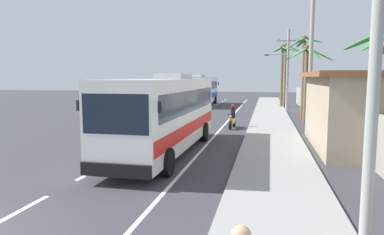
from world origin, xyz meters
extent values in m
cube|color=#999993|center=(6.80, 10.00, 0.07)|extent=(3.20, 90.00, 0.14)
cube|color=white|center=(0.00, 1.75, 0.00)|extent=(0.16, 2.00, 0.01)
cube|color=white|center=(0.00, 5.38, 0.00)|extent=(0.16, 2.00, 0.01)
cube|color=white|center=(0.00, 9.01, 0.00)|extent=(0.16, 2.00, 0.01)
cube|color=white|center=(0.00, 12.63, 0.00)|extent=(0.16, 2.00, 0.01)
cube|color=white|center=(0.00, 16.26, 0.00)|extent=(0.16, 2.00, 0.01)
cube|color=white|center=(0.00, 19.88, 0.00)|extent=(0.16, 2.00, 0.01)
cube|color=white|center=(0.00, 23.51, 0.00)|extent=(0.16, 2.00, 0.01)
cube|color=white|center=(0.00, 27.13, 0.00)|extent=(0.16, 2.00, 0.01)
cube|color=white|center=(0.00, 30.76, 0.00)|extent=(0.16, 2.00, 0.01)
cube|color=white|center=(0.00, 34.39, 0.00)|extent=(0.16, 2.00, 0.01)
cube|color=white|center=(0.00, 38.01, 0.00)|extent=(0.16, 2.00, 0.01)
cube|color=white|center=(0.00, 41.64, 0.00)|extent=(0.16, 2.00, 0.01)
cube|color=white|center=(0.00, 45.26, 0.00)|extent=(0.16, 2.00, 0.01)
cube|color=white|center=(0.00, 48.89, 0.00)|extent=(0.16, 2.00, 0.01)
cube|color=white|center=(3.34, 15.00, 0.00)|extent=(0.14, 70.00, 0.01)
cube|color=#9E998E|center=(10.60, 14.00, 1.08)|extent=(0.24, 60.00, 2.16)
cube|color=white|center=(1.77, 9.45, 1.93)|extent=(2.59, 11.03, 3.08)
cube|color=#192333|center=(1.78, 9.65, 2.47)|extent=(2.61, 10.15, 0.99)
cube|color=#192333|center=(1.71, 3.99, 2.39)|extent=(2.27, 0.13, 1.30)
cube|color=red|center=(1.77, 9.45, 1.24)|extent=(2.62, 10.81, 0.56)
cube|color=black|center=(1.71, 3.90, 0.59)|extent=(2.41, 0.19, 0.44)
cube|color=#B7B7B7|center=(1.79, 10.82, 3.61)|extent=(1.38, 2.44, 0.28)
cube|color=black|center=(3.12, 4.18, 2.63)|extent=(0.12, 0.08, 0.36)
cube|color=black|center=(0.30, 4.21, 2.63)|extent=(0.12, 0.08, 0.36)
cylinder|color=black|center=(2.94, 5.58, 0.52)|extent=(0.33, 1.04, 1.04)
cylinder|color=black|center=(0.52, 5.61, 0.52)|extent=(0.33, 1.04, 1.04)
cylinder|color=black|center=(3.02, 12.73, 0.52)|extent=(0.33, 1.04, 1.04)
cylinder|color=black|center=(0.60, 12.76, 0.52)|extent=(0.33, 1.04, 1.04)
cube|color=white|center=(-1.83, 37.05, 1.99)|extent=(2.93, 10.64, 3.20)
cube|color=#192333|center=(-1.84, 36.85, 2.55)|extent=(2.92, 9.80, 1.02)
cube|color=#192333|center=(-1.59, 42.27, 2.47)|extent=(2.25, 0.20, 1.35)
cube|color=blue|center=(-1.83, 37.05, 1.27)|extent=(2.96, 10.43, 0.58)
cube|color=black|center=(-1.58, 42.36, 0.59)|extent=(2.40, 0.27, 0.44)
cube|color=#B7B7B7|center=(-1.89, 35.73, 3.73)|extent=(1.45, 2.38, 0.28)
cube|color=black|center=(-3.00, 42.12, 2.71)|extent=(0.12, 0.09, 0.36)
cube|color=black|center=(-0.20, 41.99, 2.71)|extent=(0.12, 0.09, 0.36)
cylinder|color=black|center=(-2.86, 40.79, 0.52)|extent=(0.37, 1.05, 1.04)
cylinder|color=black|center=(-0.46, 40.67, 0.52)|extent=(0.37, 1.05, 1.04)
cylinder|color=black|center=(-3.17, 33.94, 0.52)|extent=(0.37, 1.05, 1.04)
cylinder|color=black|center=(-0.78, 33.83, 0.52)|extent=(0.37, 1.05, 1.04)
cylinder|color=black|center=(4.02, 17.25, 0.30)|extent=(0.16, 0.61, 0.60)
cylinder|color=black|center=(4.16, 18.60, 0.30)|extent=(0.18, 0.61, 0.60)
cube|color=gold|center=(4.09, 17.88, 0.52)|extent=(0.35, 1.12, 0.36)
cube|color=black|center=(4.12, 18.18, 0.72)|extent=(0.30, 0.62, 0.12)
cylinder|color=gray|center=(4.03, 17.37, 0.60)|extent=(0.09, 0.32, 0.67)
cylinder|color=black|center=(4.04, 17.47, 1.04)|extent=(0.56, 0.10, 0.04)
sphere|color=#EAEACC|center=(4.03, 17.35, 0.90)|extent=(0.14, 0.14, 0.14)
cylinder|color=black|center=(4.11, 18.13, 1.07)|extent=(0.32, 0.32, 0.70)
sphere|color=red|center=(4.11, 18.13, 1.55)|extent=(0.26, 0.26, 0.26)
cylinder|color=#9E9E99|center=(8.87, 15.26, 4.80)|extent=(0.24, 0.24, 9.60)
cylinder|color=#9E9E99|center=(8.36, 29.20, 4.07)|extent=(0.24, 0.24, 8.15)
cube|color=#9E9E99|center=(8.36, 29.20, 7.09)|extent=(2.29, 0.12, 0.12)
cylinder|color=#4C4742|center=(7.44, 29.20, 7.21)|extent=(0.08, 0.08, 0.16)
cylinder|color=#4C4742|center=(9.27, 29.20, 7.21)|extent=(0.08, 0.08, 0.16)
cylinder|color=#9E9E99|center=(7.35, 29.20, 5.79)|extent=(2.01, 0.09, 0.09)
cube|color=#4C4C51|center=(6.34, 29.20, 5.73)|extent=(0.44, 0.24, 0.14)
cylinder|color=brown|center=(9.32, 21.64, 2.84)|extent=(0.33, 0.33, 5.68)
ellipsoid|color=#3D893D|center=(10.24, 21.51, 5.29)|extent=(1.95, 0.63, 1.10)
ellipsoid|color=#3D893D|center=(9.59, 22.62, 5.49)|extent=(0.90, 2.08, 0.71)
ellipsoid|color=#3D893D|center=(8.56, 22.25, 5.36)|extent=(1.77, 1.51, 0.95)
ellipsoid|color=#3D893D|center=(8.65, 20.94, 5.36)|extent=(1.62, 1.69, 0.95)
ellipsoid|color=#3D893D|center=(9.68, 20.77, 5.31)|extent=(1.07, 1.93, 1.04)
sphere|color=brown|center=(9.32, 21.64, 5.73)|extent=(0.56, 0.56, 0.56)
cylinder|color=brown|center=(8.11, 35.98, 3.51)|extent=(0.30, 0.30, 7.03)
ellipsoid|color=#3D893D|center=(8.92, 35.86, 6.79)|extent=(1.71, 0.61, 0.78)
ellipsoid|color=#3D893D|center=(8.39, 36.74, 6.79)|extent=(0.92, 1.70, 0.79)
ellipsoid|color=#3D893D|center=(7.44, 36.46, 6.82)|extent=(1.59, 1.28, 0.72)
ellipsoid|color=#3D893D|center=(7.43, 35.55, 6.76)|extent=(1.59, 1.19, 0.85)
ellipsoid|color=#3D893D|center=(8.28, 35.14, 6.91)|extent=(0.70, 1.78, 0.56)
sphere|color=brown|center=(8.11, 35.98, 7.08)|extent=(0.56, 0.56, 0.56)
cylinder|color=brown|center=(9.37, 24.35, 3.33)|extent=(0.27, 0.27, 6.67)
ellipsoid|color=#3D893D|center=(10.09, 24.34, 6.58)|extent=(1.47, 0.37, 0.49)
ellipsoid|color=#3D893D|center=(9.79, 24.91, 6.53)|extent=(1.15, 1.38, 0.58)
ellipsoid|color=#3D893D|center=(9.12, 24.98, 6.46)|extent=(0.84, 1.44, 0.73)
ellipsoid|color=#3D893D|center=(8.72, 24.44, 6.41)|extent=(1.40, 0.54, 0.82)
ellipsoid|color=#3D893D|center=(8.96, 23.76, 6.58)|extent=(1.13, 1.41, 0.49)
ellipsoid|color=#3D893D|center=(9.63, 23.73, 6.46)|extent=(0.88, 1.43, 0.72)
sphere|color=brown|center=(9.37, 24.35, 6.72)|extent=(0.56, 0.56, 0.56)
cylinder|color=brown|center=(8.62, 38.59, 3.71)|extent=(0.34, 0.34, 7.42)
ellipsoid|color=#3D893D|center=(9.51, 38.63, 7.08)|extent=(1.85, 0.44, 1.00)
ellipsoid|color=#3D893D|center=(8.83, 39.49, 7.13)|extent=(0.79, 1.91, 0.90)
ellipsoid|color=#3D893D|center=(7.95, 39.24, 7.15)|extent=(1.62, 1.57, 0.85)
ellipsoid|color=#3D893D|center=(7.85, 38.10, 7.12)|extent=(1.78, 1.31, 0.90)
ellipsoid|color=#3D893D|center=(8.75, 37.67, 7.16)|extent=(0.62, 1.94, 0.83)
sphere|color=brown|center=(8.62, 38.59, 7.47)|extent=(0.56, 0.56, 0.56)
ellipsoid|color=#337F33|center=(9.34, 4.48, 4.72)|extent=(1.75, 1.28, 0.83)
camera|label=1|loc=(6.37, -6.17, 3.55)|focal=32.42mm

